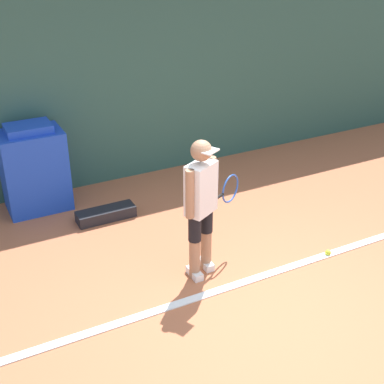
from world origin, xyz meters
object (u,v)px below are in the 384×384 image
at_px(tennis_ball, 328,253).
at_px(covered_chair, 34,169).
at_px(equipment_bag, 106,214).
at_px(tennis_player, 202,203).

xyz_separation_m(tennis_ball, covered_chair, (-2.71, 2.73, 0.54)).
relative_size(tennis_ball, covered_chair, 0.06).
bearing_deg(tennis_ball, equipment_bag, 135.26).
height_order(tennis_player, tennis_ball, tennis_player).
bearing_deg(equipment_bag, covered_chair, 133.58).
xyz_separation_m(tennis_player, tennis_ball, (1.46, -0.41, -0.83)).
relative_size(tennis_player, tennis_ball, 22.99).
xyz_separation_m(covered_chair, equipment_bag, (0.70, -0.73, -0.50)).
height_order(tennis_ball, covered_chair, covered_chair).
bearing_deg(covered_chair, equipment_bag, -46.42).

